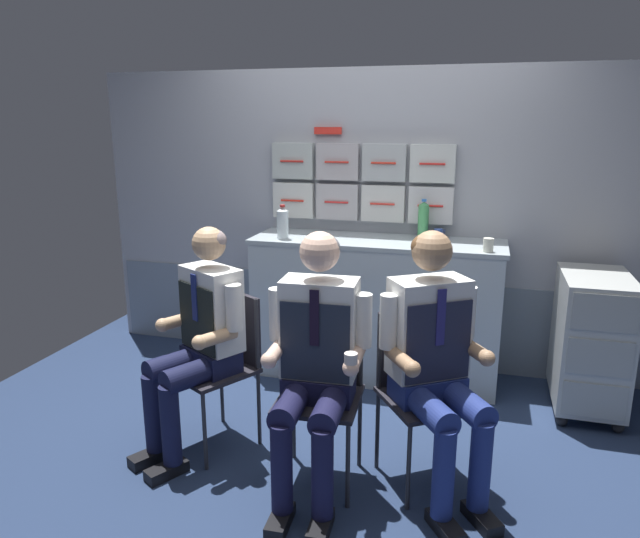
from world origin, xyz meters
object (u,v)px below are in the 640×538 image
Objects in this scene: folding_chair_right at (323,376)px; crew_member_by_counter at (436,354)px; water_bottle_short at (283,223)px; crew_member_left at (199,332)px; crew_member_right at (316,354)px; service_trolley at (591,339)px; folding_chair_by_counter at (418,376)px; paper_cup_tan at (440,234)px; folding_chair_left at (226,351)px.

crew_member_by_counter is at bearing -0.20° from folding_chair_right.
water_bottle_short is (-0.60, 1.12, 0.57)m from folding_chair_right.
crew_member_right is at bearing -14.77° from crew_member_left.
service_trolley is 0.68× the size of crew_member_by_counter.
folding_chair_by_counter is (-0.96, -0.98, 0.06)m from service_trolley.
crew_member_left is 1.45× the size of folding_chair_by_counter.
crew_member_right is at bearing -105.29° from paper_cup_tan.
water_bottle_short reaches higher than service_trolley.
water_bottle_short is (0.01, 0.95, 0.57)m from folding_chair_left.
crew_member_left reaches higher than folding_chair_by_counter.
service_trolley is 3.73× the size of water_bottle_short.
crew_member_right reaches higher than paper_cup_tan.
paper_cup_tan is (1.06, 1.26, 0.49)m from folding_chair_left.
crew_member_left is 0.73m from crew_member_right.
paper_cup_tan is at bearing 161.93° from service_trolley.
crew_member_right is at bearing -147.48° from folding_chair_by_counter.
folding_chair_right is at bearing 179.80° from crew_member_by_counter.
crew_member_right is 1.47m from water_bottle_short.
folding_chair_right is 0.48m from folding_chair_by_counter.
crew_member_right is 1.68m from paper_cup_tan.
folding_chair_by_counter is 11.34× the size of paper_cup_tan.
service_trolley is 1.02× the size of folding_chair_left.
service_trolley reaches higher than folding_chair_right.
crew_member_by_counter is 1.47m from paper_cup_tan.
water_bottle_short is at bearing 85.05° from crew_member_left.
folding_chair_right is 3.66× the size of water_bottle_short.
service_trolley is at bearing -0.25° from water_bottle_short.
folding_chair_right is (0.61, -0.17, 0.00)m from folding_chair_left.
water_bottle_short is 3.10× the size of paper_cup_tan.
service_trolley is 1.92m from crew_member_right.
paper_cup_tan reaches higher than folding_chair_by_counter.
crew_member_left is 0.97× the size of crew_member_by_counter.
folding_chair_left and folding_chair_by_counter have the same top height.
folding_chair_right is at bearing -164.33° from folding_chair_by_counter.
crew_member_left is (-0.08, -0.14, 0.15)m from folding_chair_left.
folding_chair_left is 1.00× the size of folding_chair_right.
crew_member_left is 1.84m from paper_cup_tan.
folding_chair_by_counter is at bearing -42.94° from water_bottle_short.
crew_member_by_counter is 5.50× the size of water_bottle_short.
service_trolley is 2.24m from folding_chair_left.
folding_chair_right is 0.24m from crew_member_right.
crew_member_left is 1.18m from water_bottle_short.
crew_member_left is 1.17m from folding_chair_by_counter.
crew_member_left is 0.97× the size of crew_member_right.
service_trolley is 0.70× the size of crew_member_left.
service_trolley is at bearing 52.10° from crew_member_by_counter.
crew_member_right is (-1.41, -1.27, 0.25)m from service_trolley.
paper_cup_tan is at bearing 94.40° from crew_member_by_counter.
service_trolley is at bearing 38.04° from folding_chair_right.
folding_chair_left is 0.67× the size of crew_member_right.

